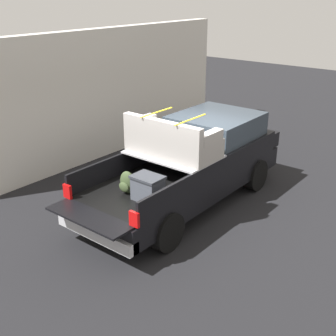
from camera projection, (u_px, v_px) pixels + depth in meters
ground_plane at (184, 204)px, 10.31m from camera, size 40.00×40.00×0.00m
pickup_truck at (194, 161)px, 10.20m from camera, size 6.05×2.06×2.23m
building_facade at (114, 91)px, 13.14m from camera, size 9.26×0.36×3.65m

